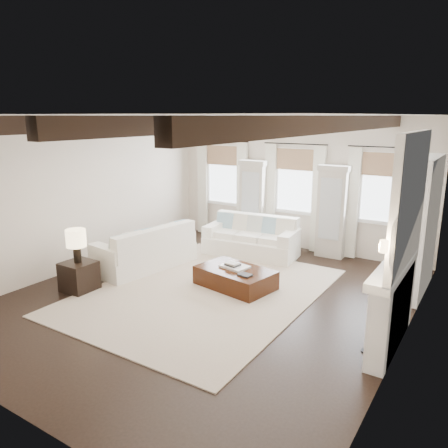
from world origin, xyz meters
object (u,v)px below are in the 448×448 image
Objects in this scene: ottoman at (235,278)px; side_table_back at (247,228)px; side_table_front at (79,276)px; sofa_back at (252,239)px; sofa_left at (147,251)px.

side_table_back is at bearing 126.12° from ottoman.
ottoman is 2.92m from side_table_front.
sofa_back reaches higher than ottoman.
sofa_left is at bearing 81.66° from side_table_front.
ottoman is (2.15, 0.09, -0.20)m from sofa_left.
side_table_front is (-2.38, -1.70, 0.09)m from ottoman.
ottoman is at bearing -63.96° from side_table_back.
sofa_left is (-1.42, -2.05, 0.01)m from sofa_back.
sofa_left is at bearing -124.73° from sofa_back.
sofa_left reaches higher than sofa_back.
side_table_back is (0.65, 3.15, -0.08)m from sofa_left.
sofa_back is at bearing -54.94° from side_table_back.
side_table_front is at bearing -134.46° from ottoman.
sofa_left is at bearing -101.66° from side_table_back.
side_table_front is at bearing -114.38° from sofa_back.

